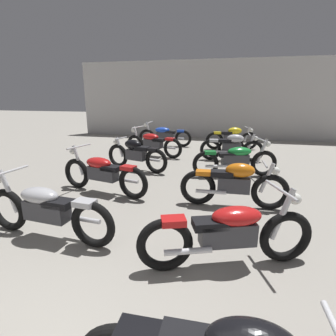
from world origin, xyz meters
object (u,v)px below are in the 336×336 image
at_px(motorcycle_left_row_5, 165,135).
at_px(motorcycle_right_row_2, 234,183).
at_px(motorcycle_left_row_4, 153,143).
at_px(motorcycle_right_row_5, 232,138).
at_px(motorcycle_left_row_3, 136,154).
at_px(motorcycle_right_row_1, 229,232).
at_px(motorcycle_left_row_1, 46,209).
at_px(motorcycle_right_row_3, 236,159).
at_px(motorcycle_right_row_4, 232,147).
at_px(motorcycle_left_row_2, 103,172).

relative_size(motorcycle_left_row_5, motorcycle_right_row_2, 1.10).
bearing_deg(motorcycle_left_row_4, motorcycle_right_row_5, 34.19).
height_order(motorcycle_left_row_4, motorcycle_left_row_5, same).
distance_m(motorcycle_left_row_3, motorcycle_right_row_1, 4.58).
bearing_deg(motorcycle_right_row_5, motorcycle_left_row_1, -109.22).
bearing_deg(motorcycle_left_row_1, motorcycle_right_row_3, 54.67).
xyz_separation_m(motorcycle_left_row_4, motorcycle_left_row_5, (-0.06, 1.85, 0.00)).
bearing_deg(motorcycle_right_row_2, motorcycle_left_row_3, 143.07).
height_order(motorcycle_left_row_4, motorcycle_right_row_4, motorcycle_left_row_4).
bearing_deg(motorcycle_left_row_2, motorcycle_left_row_3, 88.04).
xyz_separation_m(motorcycle_left_row_2, motorcycle_right_row_4, (2.63, 3.56, 0.01)).
relative_size(motorcycle_right_row_2, motorcycle_right_row_3, 0.93).
xyz_separation_m(motorcycle_right_row_2, motorcycle_right_row_4, (-0.06, 3.67, 0.00)).
distance_m(motorcycle_left_row_4, motorcycle_right_row_1, 6.17).
bearing_deg(motorcycle_right_row_2, motorcycle_left_row_5, 115.93).
bearing_deg(motorcycle_left_row_3, motorcycle_right_row_1, -56.10).
xyz_separation_m(motorcycle_left_row_3, motorcycle_left_row_5, (-0.11, 3.64, -0.01)).
relative_size(motorcycle_left_row_3, motorcycle_right_row_1, 0.93).
relative_size(motorcycle_left_row_3, motorcycle_right_row_4, 0.97).
xyz_separation_m(motorcycle_right_row_3, motorcycle_right_row_4, (-0.10, 1.70, 0.01)).
xyz_separation_m(motorcycle_left_row_4, motorcycle_right_row_3, (2.71, -1.79, 0.00)).
height_order(motorcycle_left_row_3, motorcycle_right_row_3, motorcycle_right_row_3).
bearing_deg(motorcycle_right_row_5, motorcycle_right_row_3, -88.29).
bearing_deg(motorcycle_left_row_1, motorcycle_right_row_5, 70.78).
height_order(motorcycle_left_row_3, motorcycle_right_row_1, motorcycle_right_row_1).
bearing_deg(motorcycle_left_row_4, motorcycle_right_row_1, -65.04).
height_order(motorcycle_left_row_1, motorcycle_left_row_3, motorcycle_left_row_1).
bearing_deg(motorcycle_right_row_4, motorcycle_right_row_2, -89.07).
bearing_deg(motorcycle_right_row_2, motorcycle_left_row_4, 125.36).
relative_size(motorcycle_left_row_1, motorcycle_right_row_4, 1.10).
bearing_deg(motorcycle_left_row_2, motorcycle_right_row_2, -2.47).
bearing_deg(motorcycle_right_row_4, motorcycle_right_row_3, -86.55).
xyz_separation_m(motorcycle_left_row_5, motorcycle_right_row_3, (2.77, -3.64, 0.00)).
bearing_deg(motorcycle_left_row_5, motorcycle_right_row_1, -70.33).
bearing_deg(motorcycle_right_row_5, motorcycle_right_row_4, -89.87).
distance_m(motorcycle_left_row_4, motorcycle_left_row_5, 1.85).
xyz_separation_m(motorcycle_left_row_3, motorcycle_right_row_4, (2.56, 1.70, 0.00)).
height_order(motorcycle_left_row_1, motorcycle_right_row_2, motorcycle_left_row_1).
distance_m(motorcycle_right_row_2, motorcycle_right_row_4, 3.67).
bearing_deg(motorcycle_right_row_3, motorcycle_left_row_4, 146.62).
bearing_deg(motorcycle_right_row_5, motorcycle_right_row_1, -90.02).
distance_m(motorcycle_right_row_3, motorcycle_right_row_4, 1.70).
xyz_separation_m(motorcycle_left_row_2, motorcycle_right_row_1, (2.62, -1.95, 0.00)).
bearing_deg(motorcycle_right_row_4, motorcycle_left_row_3, -146.41).
height_order(motorcycle_left_row_5, motorcycle_right_row_3, same).
height_order(motorcycle_right_row_1, motorcycle_right_row_2, motorcycle_right_row_1).
xyz_separation_m(motorcycle_left_row_3, motorcycle_left_row_4, (-0.05, 1.79, -0.01)).
bearing_deg(motorcycle_left_row_5, motorcycle_left_row_4, -88.23).
bearing_deg(motorcycle_right_row_3, motorcycle_right_row_4, 93.45).
bearing_deg(motorcycle_right_row_3, motorcycle_left_row_2, -145.73).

